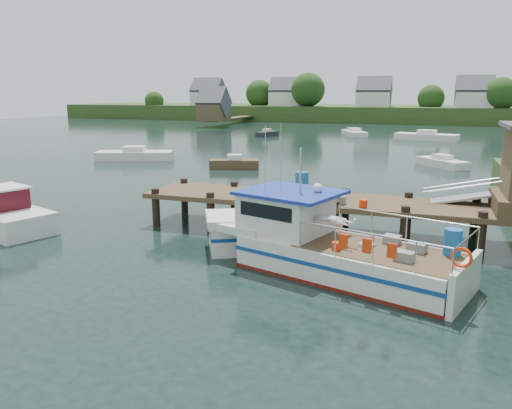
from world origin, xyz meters
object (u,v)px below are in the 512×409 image
(moored_b, at_px, (442,162))
(moored_d, at_px, (354,133))
(lobster_boat, at_px, (316,244))
(moored_rowboat, at_px, (234,163))
(moored_a, at_px, (135,155))
(moored_far, at_px, (427,136))
(dock, at_px, (467,185))
(moored_e, at_px, (267,133))

(moored_b, distance_m, moored_d, 27.83)
(lobster_boat, relative_size, moored_b, 2.19)
(moored_rowboat, height_order, moored_a, moored_a)
(moored_far, xyz_separation_m, moored_d, (-8.94, 3.58, -0.08))
(lobster_boat, distance_m, moored_far, 47.22)
(moored_rowboat, bearing_deg, moored_far, 78.29)
(moored_b, bearing_deg, dock, -74.22)
(moored_a, bearing_deg, moored_e, 81.58)
(moored_far, distance_m, moored_a, 34.78)
(moored_d, xyz_separation_m, moored_e, (-10.38, -4.51, -0.02))
(moored_rowboat, relative_size, moored_far, 0.51)
(lobster_boat, bearing_deg, moored_far, 104.46)
(moored_b, bearing_deg, moored_a, -155.72)
(moored_a, xyz_separation_m, moored_d, (13.83, 29.88, -0.05))
(moored_far, distance_m, moored_e, 19.33)
(moored_rowboat, relative_size, moored_e, 1.04)
(moored_a, height_order, moored_d, moored_a)
(moored_e, bearing_deg, moored_d, 33.00)
(lobster_boat, distance_m, moored_a, 28.79)
(moored_a, xyz_separation_m, moored_b, (24.08, 4.01, -0.07))
(moored_far, height_order, moored_e, moored_far)
(moored_a, distance_m, moored_e, 25.60)
(moored_rowboat, bearing_deg, moored_b, 35.21)
(moored_rowboat, relative_size, moored_d, 0.61)
(moored_d, bearing_deg, moored_e, -149.45)
(dock, height_order, moored_rowboat, dock)
(moored_rowboat, relative_size, moored_a, 0.58)
(moored_rowboat, distance_m, moored_d, 31.94)
(moored_rowboat, bearing_deg, lobster_boat, -48.23)
(dock, bearing_deg, lobster_boat, -137.05)
(moored_far, height_order, moored_b, moored_far)
(lobster_boat, bearing_deg, moored_e, 127.54)
(moored_a, height_order, moored_b, moored_a)
(lobster_boat, xyz_separation_m, moored_a, (-19.87, 20.83, -0.40))
(dock, xyz_separation_m, moored_b, (-0.34, 20.60, -1.89))
(dock, xyz_separation_m, moored_rowboat, (-14.83, 14.82, -1.85))
(moored_d, bearing_deg, moored_rowboat, -90.58)
(dock, distance_m, moored_e, 46.95)
(moored_b, relative_size, moored_d, 0.69)
(dock, distance_m, moored_d, 47.71)
(lobster_boat, relative_size, moored_rowboat, 2.46)
(moored_rowboat, height_order, moored_e, moored_rowboat)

